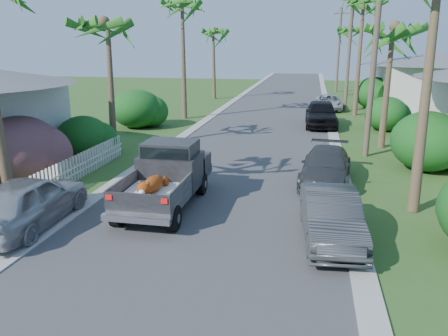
% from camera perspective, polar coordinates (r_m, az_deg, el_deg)
% --- Properties ---
extents(ground, '(120.00, 120.00, 0.00)m').
position_cam_1_polar(ground, '(10.13, -7.31, -14.90)').
color(ground, '#355620').
rests_on(ground, ground).
extents(road, '(8.00, 100.00, 0.02)m').
position_cam_1_polar(road, '(33.74, 6.23, 6.96)').
color(road, '#38383A').
rests_on(road, ground).
extents(curb_left, '(0.60, 100.00, 0.06)m').
position_cam_1_polar(curb_left, '(34.38, -0.98, 7.24)').
color(curb_left, '#A5A39E').
rests_on(curb_left, ground).
extents(curb_right, '(0.60, 100.00, 0.06)m').
position_cam_1_polar(curb_right, '(33.64, 13.59, 6.62)').
color(curb_right, '#A5A39E').
rests_on(curb_right, ground).
extents(pickup_truck, '(1.98, 5.12, 2.06)m').
position_cam_1_polar(pickup_truck, '(14.63, -7.26, -0.75)').
color(pickup_truck, black).
rests_on(pickup_truck, ground).
extents(parked_car_rn, '(1.79, 4.20, 1.35)m').
position_cam_1_polar(parked_car_rn, '(12.21, 13.79, -6.17)').
color(parked_car_rn, '#34373A').
rests_on(parked_car_rn, ground).
extents(parked_car_rm, '(2.19, 4.60, 1.29)m').
position_cam_1_polar(parked_car_rm, '(17.15, 13.17, 0.16)').
color(parked_car_rm, '#323538').
rests_on(parked_car_rm, ground).
extents(parked_car_rf, '(2.12, 5.00, 1.69)m').
position_cam_1_polar(parked_car_rf, '(29.19, 12.58, 6.95)').
color(parked_car_rf, black).
rests_on(parked_car_rf, ground).
extents(parked_car_rd, '(2.17, 4.42, 1.21)m').
position_cam_1_polar(parked_car_rd, '(37.03, 13.54, 8.33)').
color(parked_car_rd, silver).
rests_on(parked_car_rd, ground).
extents(parked_car_ln, '(1.95, 4.56, 1.54)m').
position_cam_1_polar(parked_car_ln, '(13.89, -24.27, -4.03)').
color(parked_car_ln, '#A8AAAF').
rests_on(parked_car_ln, ground).
extents(palm_l_b, '(4.40, 4.40, 7.40)m').
position_cam_1_polar(palm_l_b, '(22.45, -15.12, 17.84)').
color(palm_l_b, brown).
rests_on(palm_l_b, ground).
extents(palm_l_c, '(4.40, 4.40, 9.20)m').
position_cam_1_polar(palm_l_c, '(31.63, -5.50, 20.76)').
color(palm_l_c, brown).
rests_on(palm_l_c, ground).
extents(palm_l_d, '(4.40, 4.40, 7.70)m').
position_cam_1_polar(palm_l_d, '(43.28, -1.37, 17.52)').
color(palm_l_d, brown).
rests_on(palm_l_d, ground).
extents(palm_r_b, '(4.40, 4.40, 7.20)m').
position_cam_1_polar(palm_r_b, '(23.53, 21.22, 16.75)').
color(palm_r_b, brown).
rests_on(palm_r_b, ground).
extents(palm_r_c, '(4.40, 4.40, 9.40)m').
position_cam_1_polar(palm_r_c, '(34.51, 17.80, 20.03)').
color(palm_r_c, brown).
rests_on(palm_r_c, ground).
extents(palm_r_d, '(4.40, 4.40, 8.00)m').
position_cam_1_polar(palm_r_d, '(48.38, 16.24, 17.09)').
color(palm_r_d, brown).
rests_on(palm_r_d, ground).
extents(shrub_l_b, '(3.00, 3.30, 2.60)m').
position_cam_1_polar(shrub_l_b, '(18.21, -25.12, 2.09)').
color(shrub_l_b, '#AB1860').
rests_on(shrub_l_b, ground).
extents(shrub_l_c, '(2.40, 2.64, 2.00)m').
position_cam_1_polar(shrub_l_c, '(21.34, -17.92, 3.83)').
color(shrub_l_c, '#164D16').
rests_on(shrub_l_c, ground).
extents(shrub_l_d, '(3.20, 3.52, 2.40)m').
position_cam_1_polar(shrub_l_d, '(28.67, -11.32, 7.59)').
color(shrub_l_d, '#164D16').
rests_on(shrub_l_d, ground).
extents(shrub_r_b, '(3.00, 3.30, 2.50)m').
position_cam_1_polar(shrub_r_b, '(20.21, 25.07, 3.19)').
color(shrub_r_b, '#164D16').
rests_on(shrub_r_b, ground).
extents(shrub_r_c, '(2.60, 2.86, 2.10)m').
position_cam_1_polar(shrub_r_c, '(28.89, 20.43, 6.67)').
color(shrub_r_c, '#164D16').
rests_on(shrub_r_c, ground).
extents(shrub_r_d, '(3.20, 3.52, 2.60)m').
position_cam_1_polar(shrub_r_d, '(38.75, 19.01, 9.26)').
color(shrub_r_d, '#164D16').
rests_on(shrub_r_d, ground).
extents(picket_fence, '(0.10, 11.00, 1.00)m').
position_cam_1_polar(picket_fence, '(17.01, -20.87, -1.12)').
color(picket_fence, white).
rests_on(picket_fence, ground).
extents(house_right_far, '(9.00, 8.00, 4.60)m').
position_cam_1_polar(house_right_far, '(39.65, 26.38, 9.82)').
color(house_right_far, silver).
rests_on(house_right_far, ground).
extents(utility_pole_b, '(1.60, 0.26, 9.00)m').
position_cam_1_polar(utility_pole_b, '(21.40, 19.03, 13.51)').
color(utility_pole_b, brown).
rests_on(utility_pole_b, ground).
extents(utility_pole_c, '(1.60, 0.26, 9.00)m').
position_cam_1_polar(utility_pole_c, '(36.33, 16.02, 14.36)').
color(utility_pole_c, brown).
rests_on(utility_pole_c, ground).
extents(utility_pole_d, '(1.60, 0.26, 9.00)m').
position_cam_1_polar(utility_pole_d, '(51.30, 14.76, 14.70)').
color(utility_pole_d, brown).
rests_on(utility_pole_d, ground).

